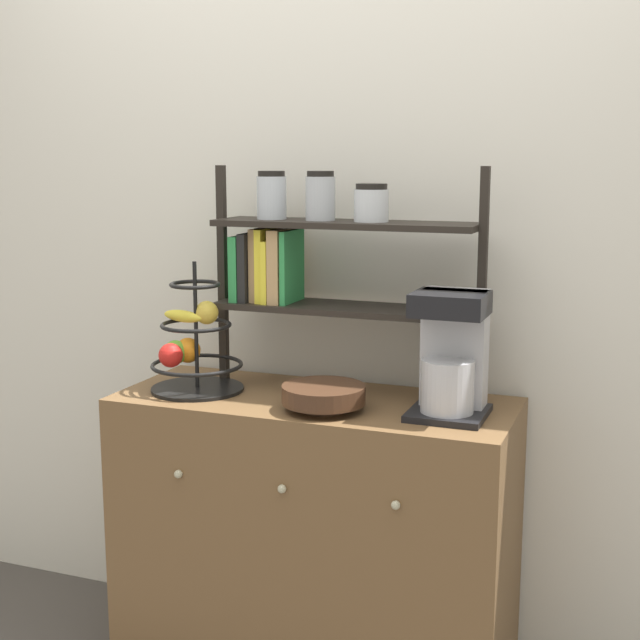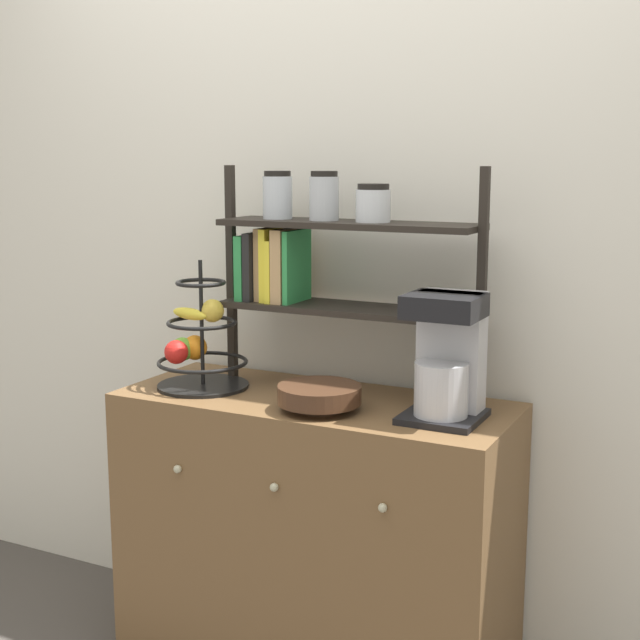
# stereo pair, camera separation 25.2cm
# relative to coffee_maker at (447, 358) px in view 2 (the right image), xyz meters

# --- Properties ---
(wall_back) EXTENTS (7.00, 0.05, 2.60)m
(wall_back) POSITION_rel_coffee_maker_xyz_m (-0.40, 0.30, 0.28)
(wall_back) COLOR silver
(wall_back) RESTS_ON ground_plane
(sideboard) EXTENTS (1.15, 0.49, 0.86)m
(sideboard) POSITION_rel_coffee_maker_xyz_m (-0.40, 0.02, -0.59)
(sideboard) COLOR brown
(sideboard) RESTS_ON ground_plane
(coffee_maker) EXTENTS (0.20, 0.21, 0.34)m
(coffee_maker) POSITION_rel_coffee_maker_xyz_m (0.00, 0.00, 0.00)
(coffee_maker) COLOR black
(coffee_maker) RESTS_ON sideboard
(fruit_stand) EXTENTS (0.28, 0.28, 0.39)m
(fruit_stand) POSITION_rel_coffee_maker_xyz_m (-0.78, -0.02, -0.04)
(fruit_stand) COLOR black
(fruit_stand) RESTS_ON sideboard
(wooden_bowl) EXTENTS (0.23, 0.23, 0.07)m
(wooden_bowl) POSITION_rel_coffee_maker_xyz_m (-0.33, -0.09, -0.12)
(wooden_bowl) COLOR #422819
(wooden_bowl) RESTS_ON sideboard
(shelf_hutch) EXTENTS (0.82, 0.20, 0.66)m
(shelf_hutch) POSITION_rel_coffee_maker_xyz_m (-0.45, 0.12, 0.25)
(shelf_hutch) COLOR black
(shelf_hutch) RESTS_ON sideboard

